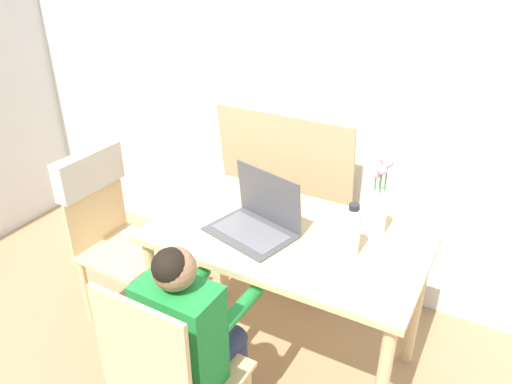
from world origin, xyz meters
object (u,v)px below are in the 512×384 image
Objects in this scene: person_seated at (190,331)px; laptop at (258,218)px; chair_spare at (105,211)px; chair_occupied at (171,383)px; water_bottle at (352,231)px; flower_vase at (377,206)px.

laptop reaches higher than person_seated.
person_seated is at bearing -117.08° from chair_spare.
chair_occupied is 4.04× the size of water_bottle.
laptop is at bearing -177.35° from water_bottle.
water_bottle is at bearing -85.42° from chair_spare.
chair_occupied is 2.61× the size of flower_vase.
chair_spare is 0.89m from laptop.
flower_vase is 1.55× the size of water_bottle.
laptop is (0.87, 0.05, 0.19)m from chair_spare.
chair_occupied is 0.92× the size of person_seated.
chair_occupied is 2.27× the size of laptop.
person_seated is (0.00, 0.13, 0.15)m from chair_occupied.
person_seated reaches higher than water_bottle.
person_seated reaches higher than chair_occupied.
person_seated reaches higher than chair_spare.
flower_vase reaches higher than chair_spare.
water_bottle is (-0.04, -0.20, -0.02)m from flower_vase.
person_seated is at bearing -74.36° from laptop.
chair_spare is at bearing -168.52° from flower_vase.
person_seated is 0.72m from water_bottle.
chair_occupied is at bearing -74.72° from laptop.
laptop is at bearing -85.31° from chair_spare.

